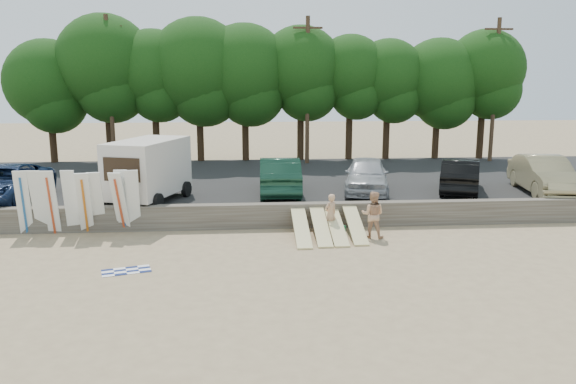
{
  "coord_description": "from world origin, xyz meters",
  "views": [
    {
      "loc": [
        -1.92,
        -19.16,
        5.98
      ],
      "look_at": [
        -0.21,
        3.0,
        1.47
      ],
      "focal_mm": 35.0,
      "sensor_mm": 36.0,
      "label": 1
    }
  ],
  "objects_px": {
    "box_trailer": "(148,167)",
    "beachgoer_a": "(331,214)",
    "car_0": "(5,184)",
    "car_2": "(367,175)",
    "car_4": "(544,175)",
    "car_1": "(280,176)",
    "car_3": "(460,176)",
    "beachgoer_b": "(373,215)",
    "cooler": "(340,230)"
  },
  "relations": [
    {
      "from": "car_4",
      "to": "car_0",
      "type": "bearing_deg",
      "value": -171.12
    },
    {
      "from": "car_0",
      "to": "car_1",
      "type": "xyz_separation_m",
      "value": [
        12.04,
        0.73,
        0.07
      ]
    },
    {
      "from": "beachgoer_a",
      "to": "car_4",
      "type": "bearing_deg",
      "value": 165.72
    },
    {
      "from": "car_4",
      "to": "cooler",
      "type": "bearing_deg",
      "value": -150.8
    },
    {
      "from": "car_4",
      "to": "beachgoer_b",
      "type": "xyz_separation_m",
      "value": [
        -9.11,
        -4.42,
        -0.67
      ]
    },
    {
      "from": "car_0",
      "to": "car_4",
      "type": "relative_size",
      "value": 1.08
    },
    {
      "from": "box_trailer",
      "to": "car_2",
      "type": "relative_size",
      "value": 0.96
    },
    {
      "from": "beachgoer_b",
      "to": "beachgoer_a",
      "type": "bearing_deg",
      "value": -3.91
    },
    {
      "from": "car_2",
      "to": "car_0",
      "type": "bearing_deg",
      "value": -165.03
    },
    {
      "from": "box_trailer",
      "to": "beachgoer_a",
      "type": "relative_size",
      "value": 2.97
    },
    {
      "from": "box_trailer",
      "to": "beachgoer_a",
      "type": "height_order",
      "value": "box_trailer"
    },
    {
      "from": "car_2",
      "to": "car_3",
      "type": "height_order",
      "value": "car_2"
    },
    {
      "from": "car_0",
      "to": "car_4",
      "type": "height_order",
      "value": "car_4"
    },
    {
      "from": "box_trailer",
      "to": "beachgoer_a",
      "type": "distance_m",
      "value": 8.25
    },
    {
      "from": "car_4",
      "to": "beachgoer_a",
      "type": "bearing_deg",
      "value": -151.84
    },
    {
      "from": "car_2",
      "to": "car_4",
      "type": "height_order",
      "value": "car_4"
    },
    {
      "from": "box_trailer",
      "to": "car_0",
      "type": "height_order",
      "value": "box_trailer"
    },
    {
      "from": "cooler",
      "to": "beachgoer_b",
      "type": "bearing_deg",
      "value": -52.91
    },
    {
      "from": "car_3",
      "to": "car_0",
      "type": "bearing_deg",
      "value": 23.6
    },
    {
      "from": "box_trailer",
      "to": "beachgoer_b",
      "type": "distance_m",
      "value": 9.88
    },
    {
      "from": "box_trailer",
      "to": "car_1",
      "type": "xyz_separation_m",
      "value": [
        5.77,
        1.27,
        -0.66
      ]
    },
    {
      "from": "car_0",
      "to": "beachgoer_b",
      "type": "relative_size",
      "value": 3.16
    },
    {
      "from": "car_1",
      "to": "beachgoer_b",
      "type": "bearing_deg",
      "value": 123.87
    },
    {
      "from": "car_2",
      "to": "car_4",
      "type": "xyz_separation_m",
      "value": [
        8.25,
        -0.74,
        0.04
      ]
    },
    {
      "from": "car_0",
      "to": "car_2",
      "type": "height_order",
      "value": "car_2"
    },
    {
      "from": "car_3",
      "to": "beachgoer_b",
      "type": "distance_m",
      "value": 7.23
    },
    {
      "from": "car_3",
      "to": "beachgoer_b",
      "type": "height_order",
      "value": "car_3"
    },
    {
      "from": "box_trailer",
      "to": "car_3",
      "type": "distance_m",
      "value": 14.33
    },
    {
      "from": "beachgoer_b",
      "to": "car_1",
      "type": "bearing_deg",
      "value": -36.98
    },
    {
      "from": "car_1",
      "to": "beachgoer_b",
      "type": "distance_m",
      "value": 6.11
    },
    {
      "from": "cooler",
      "to": "car_2",
      "type": "bearing_deg",
      "value": 41.18
    },
    {
      "from": "car_2",
      "to": "beachgoer_b",
      "type": "height_order",
      "value": "car_2"
    },
    {
      "from": "car_2",
      "to": "car_1",
      "type": "bearing_deg",
      "value": -167.54
    },
    {
      "from": "beachgoer_b",
      "to": "cooler",
      "type": "relative_size",
      "value": 4.72
    },
    {
      "from": "cooler",
      "to": "car_3",
      "type": "bearing_deg",
      "value": 8.81
    },
    {
      "from": "car_3",
      "to": "car_4",
      "type": "bearing_deg",
      "value": -165.11
    },
    {
      "from": "box_trailer",
      "to": "car_2",
      "type": "xyz_separation_m",
      "value": [
        9.85,
        1.28,
        -0.68
      ]
    },
    {
      "from": "car_0",
      "to": "beachgoer_a",
      "type": "bearing_deg",
      "value": -12.09
    },
    {
      "from": "car_3",
      "to": "car_2",
      "type": "bearing_deg",
      "value": 18.96
    },
    {
      "from": "car_2",
      "to": "cooler",
      "type": "relative_size",
      "value": 12.81
    },
    {
      "from": "box_trailer",
      "to": "cooler",
      "type": "height_order",
      "value": "box_trailer"
    },
    {
      "from": "car_2",
      "to": "beachgoer_a",
      "type": "bearing_deg",
      "value": -105.66
    },
    {
      "from": "car_2",
      "to": "car_3",
      "type": "bearing_deg",
      "value": 9.06
    },
    {
      "from": "box_trailer",
      "to": "cooler",
      "type": "xyz_separation_m",
      "value": [
        7.84,
        -3.27,
        -2.05
      ]
    },
    {
      "from": "car_2",
      "to": "car_4",
      "type": "relative_size",
      "value": 0.92
    },
    {
      "from": "box_trailer",
      "to": "car_1",
      "type": "relative_size",
      "value": 0.9
    },
    {
      "from": "car_1",
      "to": "beachgoer_a",
      "type": "relative_size",
      "value": 3.29
    },
    {
      "from": "car_2",
      "to": "cooler",
      "type": "distance_m",
      "value": 5.16
    },
    {
      "from": "car_0",
      "to": "beachgoer_b",
      "type": "xyz_separation_m",
      "value": [
        15.26,
        -4.42,
        -0.59
      ]
    },
    {
      "from": "car_1",
      "to": "car_3",
      "type": "height_order",
      "value": "car_1"
    }
  ]
}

